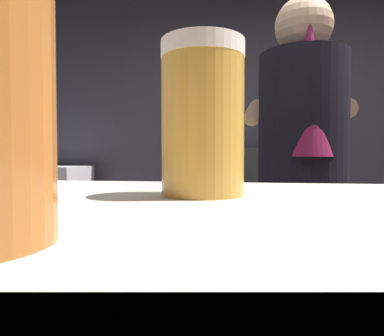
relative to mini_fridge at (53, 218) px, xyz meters
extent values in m
cube|color=#454352|center=(2.05, 0.45, 0.86)|extent=(5.20, 0.10, 2.70)
cube|color=brown|center=(2.40, -1.19, -0.04)|extent=(2.10, 0.60, 0.89)
cube|color=#313A39|center=(1.84, 0.17, 0.08)|extent=(0.79, 0.36, 1.14)
cube|color=white|center=(0.00, 0.00, 0.00)|extent=(0.60, 0.55, 0.97)
cube|color=#262626|center=(0.21, -0.29, 0.05)|extent=(0.03, 0.03, 0.35)
cube|color=#338CD8|center=(-0.09, -0.28, 0.12)|extent=(0.10, 0.01, 0.12)
cube|color=#2A373D|center=(2.02, -1.64, -0.05)|extent=(0.28, 0.20, 0.88)
cylinder|color=black|center=(2.02, -1.64, 0.69)|extent=(0.34, 0.34, 0.58)
sphere|color=#D9AF89|center=(2.02, -1.64, 1.09)|extent=(0.22, 0.22, 0.22)
cone|color=#8C1E4C|center=(2.03, -1.74, 0.83)|extent=(0.18, 0.18, 0.50)
cylinder|color=#D9AF89|center=(1.84, -1.49, 0.77)|extent=(0.10, 0.32, 0.08)
cylinder|color=#D9AF89|center=(2.18, -1.47, 0.77)|extent=(0.10, 0.32, 0.08)
cylinder|color=#426F83|center=(1.61, -1.24, 0.43)|extent=(0.18, 0.18, 0.05)
cube|color=silver|center=(2.30, -1.24, 0.41)|extent=(0.24, 0.09, 0.01)
cylinder|color=gold|center=(1.76, -2.71, 0.61)|extent=(0.08, 0.08, 0.13)
cylinder|color=white|center=(1.76, -2.71, 0.69)|extent=(0.08, 0.08, 0.02)
cylinder|color=#50873C|center=(2.08, 0.24, 0.72)|extent=(0.07, 0.07, 0.13)
cylinder|color=#50873C|center=(2.08, 0.24, 0.81)|extent=(0.03, 0.03, 0.05)
cylinder|color=black|center=(2.08, 0.24, 0.84)|extent=(0.04, 0.04, 0.01)
cylinder|color=#3C5194|center=(1.51, 0.23, 0.72)|extent=(0.07, 0.07, 0.13)
cylinder|color=#3C5194|center=(1.51, 0.23, 0.81)|extent=(0.03, 0.03, 0.05)
cylinder|color=silver|center=(1.51, 0.23, 0.84)|extent=(0.03, 0.03, 0.01)
camera|label=1|loc=(1.80, -3.05, 0.58)|focal=32.55mm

